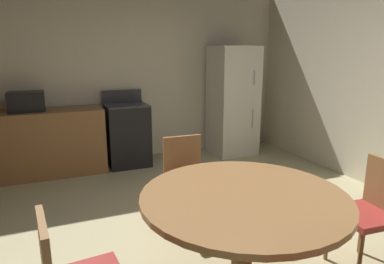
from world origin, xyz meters
name	(u,v)px	position (x,y,z in m)	size (l,w,h in m)	color
ground_plane	(207,254)	(0.00, 0.00, 0.00)	(14.00, 14.00, 0.00)	tan
wall_back	(126,73)	(0.00, 3.01, 1.35)	(5.44, 0.12, 2.70)	beige
kitchen_counter	(29,144)	(-1.44, 2.61, 0.45)	(1.97, 0.60, 0.90)	olive
oven_range	(127,134)	(-0.10, 2.62, 0.47)	(0.60, 0.60, 1.10)	black
refrigerator	(233,101)	(1.66, 2.56, 0.88)	(0.68, 0.68, 1.76)	silver
microwave	(26,101)	(-1.41, 2.61, 1.03)	(0.44, 0.32, 0.26)	black
dining_table	(243,215)	(0.01, -0.53, 0.61)	(1.35, 1.35, 0.76)	olive
chair_east	(372,208)	(1.10, -0.62, 0.50)	(0.43, 0.43, 0.87)	olive
chair_north	(186,176)	(0.04, 0.56, 0.50)	(0.41, 0.41, 0.87)	olive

